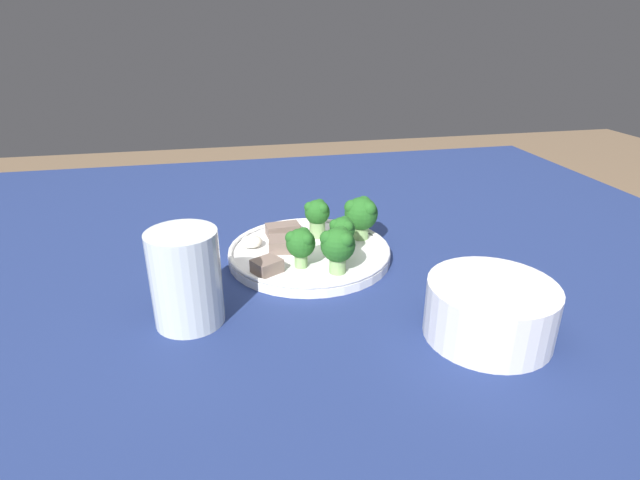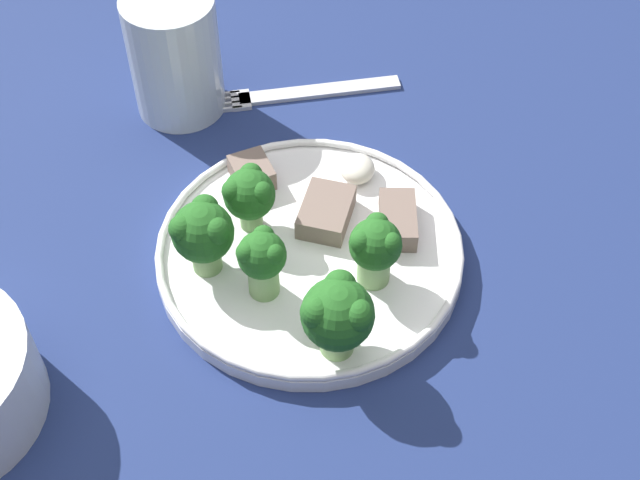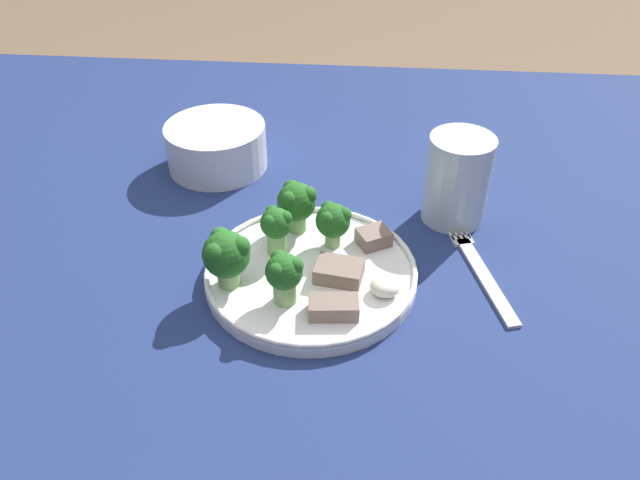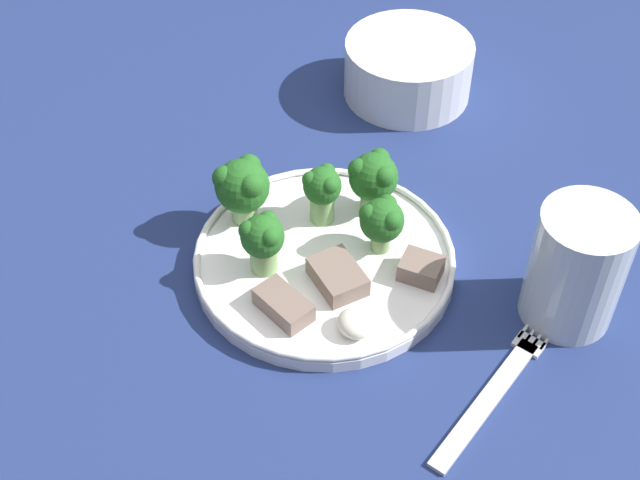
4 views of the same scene
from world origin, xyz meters
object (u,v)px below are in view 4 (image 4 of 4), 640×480
at_px(fork, 501,381).
at_px(drinking_glass, 575,273).
at_px(dinner_plate, 324,260).
at_px(cream_bowl, 408,70).

distance_m(fork, drinking_glass, 0.11).
bearing_deg(dinner_plate, fork, 11.30).
xyz_separation_m(dinner_plate, cream_bowl, (-0.15, 0.23, 0.02)).
xyz_separation_m(dinner_plate, drinking_glass, (0.16, 0.13, 0.04)).
xyz_separation_m(fork, cream_bowl, (-0.34, 0.19, 0.03)).
height_order(fork, drinking_glass, drinking_glass).
xyz_separation_m(cream_bowl, drinking_glass, (0.32, -0.10, 0.02)).
distance_m(cream_bowl, drinking_glass, 0.33).
bearing_deg(drinking_glass, cream_bowl, 163.15).
bearing_deg(cream_bowl, dinner_plate, -56.17).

